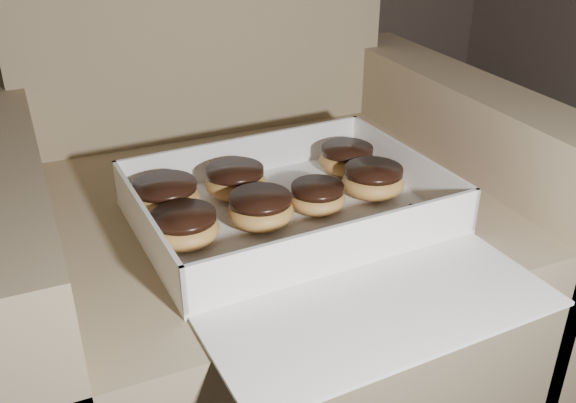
# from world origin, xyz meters

# --- Properties ---
(armchair) EXTENTS (0.85, 0.72, 0.88)m
(armchair) POSITION_xyz_m (0.56, 0.98, 0.28)
(armchair) COLOR #827353
(armchair) RESTS_ON floor
(bakery_box) EXTENTS (0.43, 0.51, 0.07)m
(bakery_box) POSITION_xyz_m (0.57, 0.80, 0.41)
(bakery_box) COLOR white
(bakery_box) RESTS_ON armchair
(donut_a) EXTENTS (0.09, 0.09, 0.04)m
(donut_a) POSITION_xyz_m (0.70, 0.93, 0.43)
(donut_a) COLOR gold
(donut_a) RESTS_ON bakery_box
(donut_b) EXTENTS (0.09, 0.09, 0.05)m
(donut_b) POSITION_xyz_m (0.41, 0.82, 0.43)
(donut_b) COLOR gold
(donut_b) RESTS_ON bakery_box
(donut_c) EXTENTS (0.09, 0.09, 0.05)m
(donut_c) POSITION_xyz_m (0.51, 0.92, 0.43)
(donut_c) COLOR gold
(donut_c) RESTS_ON bakery_box
(donut_d) EXTENTS (0.09, 0.09, 0.05)m
(donut_d) POSITION_xyz_m (0.70, 0.84, 0.43)
(donut_d) COLOR gold
(donut_d) RESTS_ON bakery_box
(donut_e) EXTENTS (0.09, 0.09, 0.05)m
(donut_e) POSITION_xyz_m (0.52, 0.83, 0.43)
(donut_e) COLOR gold
(donut_e) RESTS_ON bakery_box
(donut_f) EXTENTS (0.08, 0.08, 0.04)m
(donut_f) POSITION_xyz_m (0.60, 0.83, 0.43)
(donut_f) COLOR gold
(donut_f) RESTS_ON bakery_box
(donut_g) EXTENTS (0.10, 0.10, 0.05)m
(donut_g) POSITION_xyz_m (0.41, 0.91, 0.43)
(donut_g) COLOR gold
(donut_g) RESTS_ON bakery_box
(crumb_a) EXTENTS (0.01, 0.01, 0.00)m
(crumb_a) POSITION_xyz_m (0.40, 0.70, 0.41)
(crumb_a) COLOR black
(crumb_a) RESTS_ON bakery_box
(crumb_b) EXTENTS (0.01, 0.01, 0.00)m
(crumb_b) POSITION_xyz_m (0.40, 0.71, 0.41)
(crumb_b) COLOR black
(crumb_b) RESTS_ON bakery_box
(crumb_c) EXTENTS (0.01, 0.01, 0.00)m
(crumb_c) POSITION_xyz_m (0.41, 0.73, 0.41)
(crumb_c) COLOR black
(crumb_c) RESTS_ON bakery_box
(crumb_d) EXTENTS (0.01, 0.01, 0.00)m
(crumb_d) POSITION_xyz_m (0.39, 0.70, 0.41)
(crumb_d) COLOR black
(crumb_d) RESTS_ON bakery_box
(crumb_e) EXTENTS (0.01, 0.01, 0.00)m
(crumb_e) POSITION_xyz_m (0.73, 0.79, 0.41)
(crumb_e) COLOR black
(crumb_e) RESTS_ON bakery_box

